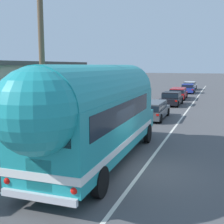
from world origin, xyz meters
name	(u,v)px	position (x,y,z in m)	size (l,w,h in m)	color
ground_plane	(142,171)	(0.00, 0.00, 0.00)	(300.00, 300.00, 0.00)	#4C4C4F
lane_markings	(158,118)	(-1.76, 12.00, 0.00)	(3.95, 80.00, 0.01)	silver
utility_pole	(42,57)	(-4.38, 0.00, 4.42)	(1.80, 0.24, 8.50)	brown
painted_bus	(96,111)	(-1.89, -0.14, 2.30)	(2.78, 11.60, 4.12)	teal
car_lead	(153,109)	(-2.05, 11.40, 0.80)	(1.92, 4.77, 1.37)	#474C51
car_second	(172,98)	(-1.98, 20.10, 0.74)	(1.99, 4.50, 1.37)	black
car_third	(178,93)	(-2.07, 25.95, 0.80)	(2.00, 4.85, 1.37)	#A5191E
car_fourth	(188,88)	(-1.79, 34.55, 0.73)	(2.03, 4.46, 1.37)	navy
car_fifth	(190,85)	(-2.15, 40.99, 0.75)	(2.07, 4.85, 1.37)	silver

